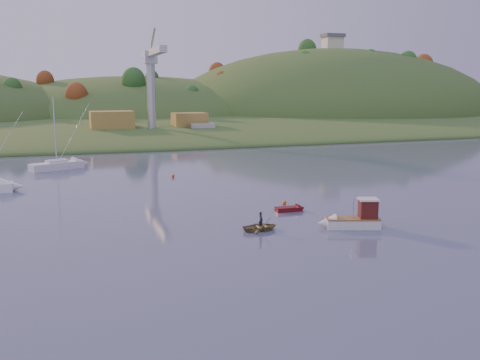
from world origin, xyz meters
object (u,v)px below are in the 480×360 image
object	(u,v)px
fishing_boat	(349,219)
red_tender	(294,209)
canoe	(261,227)
sailboat_far	(57,165)

from	to	relation	value
fishing_boat	red_tender	size ratio (longest dim) A/B	1.84
canoe	red_tender	xyz separation A→B (m)	(6.36, 6.41, -0.11)
canoe	fishing_boat	bearing A→B (deg)	-107.20
sailboat_far	red_tender	xyz separation A→B (m)	(24.43, -39.82, -0.52)
sailboat_far	canoe	distance (m)	49.64
fishing_boat	sailboat_far	bearing A→B (deg)	-43.07
red_tender	canoe	bearing A→B (deg)	-133.14
canoe	red_tender	bearing A→B (deg)	-49.49
canoe	red_tender	distance (m)	9.04
fishing_boat	sailboat_far	distance (m)	54.83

